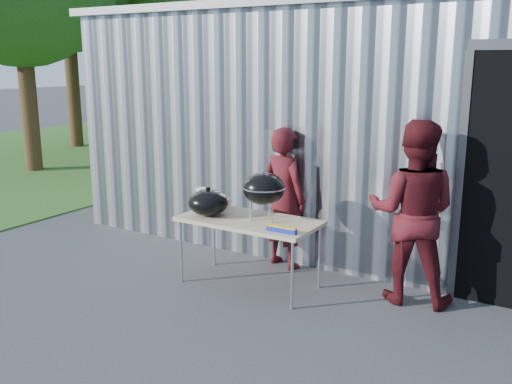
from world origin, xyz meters
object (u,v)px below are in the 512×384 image
Objects in this scene: kettle_grill at (264,182)px; person_cook at (284,198)px; folding_table at (249,222)px; person_bystander at (412,213)px.

kettle_grill is 0.77m from person_cook.
kettle_grill is (0.15, 0.05, 0.46)m from folding_table.
person_cook is at bearing -18.18° from person_bystander.
person_bystander reaches higher than folding_table.
kettle_grill is 1.54m from person_bystander.
folding_table is 0.81× the size of person_bystander.
person_bystander is at bearing -172.17° from person_cook.
person_cook is (-0.12, 0.68, -0.33)m from kettle_grill.
folding_table is 0.74m from person_cook.
person_cook is (0.03, 0.73, 0.12)m from folding_table.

